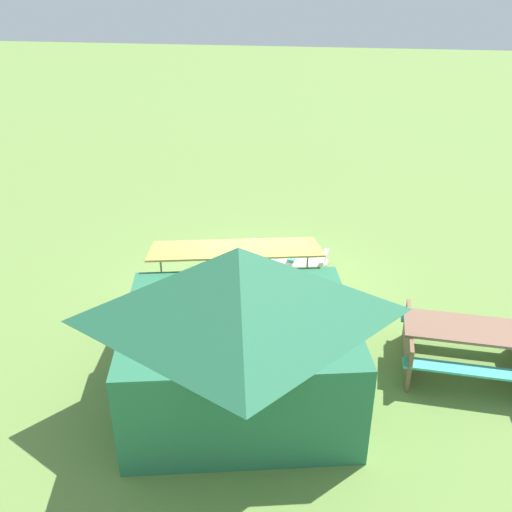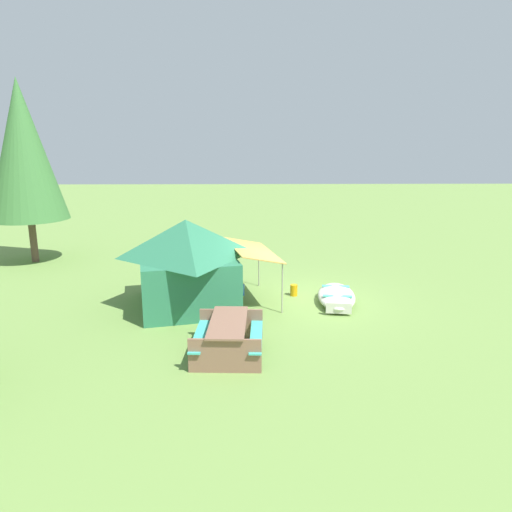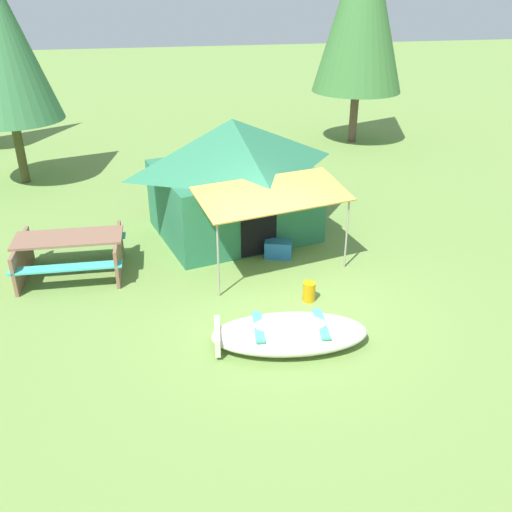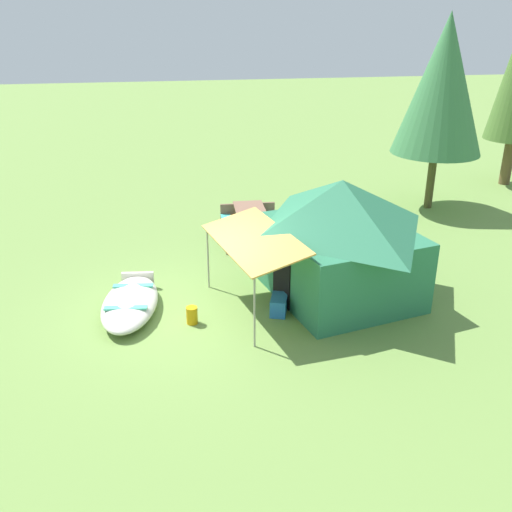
# 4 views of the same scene
# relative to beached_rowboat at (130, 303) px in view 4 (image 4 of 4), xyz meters

# --- Properties ---
(ground_plane) EXTENTS (80.00, 80.00, 0.00)m
(ground_plane) POSITION_rel_beached_rowboat_xyz_m (0.22, 1.17, -0.20)
(ground_plane) COLOR olive
(beached_rowboat) EXTENTS (2.49, 1.36, 0.39)m
(beached_rowboat) POSITION_rel_beached_rowboat_xyz_m (0.00, 0.00, 0.00)
(beached_rowboat) COLOR beige
(beached_rowboat) RESTS_ON ground_plane
(canvas_cabin_tent) EXTENTS (3.85, 4.47, 2.48)m
(canvas_cabin_tent) POSITION_rel_beached_rowboat_xyz_m (-0.10, 4.28, 1.08)
(canvas_cabin_tent) COLOR #2B734F
(canvas_cabin_tent) RESTS_ON ground_plane
(picnic_table) EXTENTS (2.00, 1.57, 0.77)m
(picnic_table) POSITION_rel_beached_rowboat_xyz_m (-3.39, 3.02, 0.28)
(picnic_table) COLOR #845D49
(picnic_table) RESTS_ON ground_plane
(cooler_box) EXTENTS (0.60, 0.46, 0.35)m
(cooler_box) POSITION_rel_beached_rowboat_xyz_m (0.55, 2.91, -0.03)
(cooler_box) COLOR #276CBA
(cooler_box) RESTS_ON ground_plane
(fuel_can) EXTENTS (0.27, 0.27, 0.34)m
(fuel_can) POSITION_rel_beached_rowboat_xyz_m (0.67, 1.18, -0.03)
(fuel_can) COLOR orange
(fuel_can) RESTS_ON ground_plane
(pine_tree_back_right) EXTENTS (2.58, 2.58, 5.54)m
(pine_tree_back_right) POSITION_rel_beached_rowboat_xyz_m (-5.10, 8.76, 3.40)
(pine_tree_back_right) COLOR #494523
(pine_tree_back_right) RESTS_ON ground_plane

